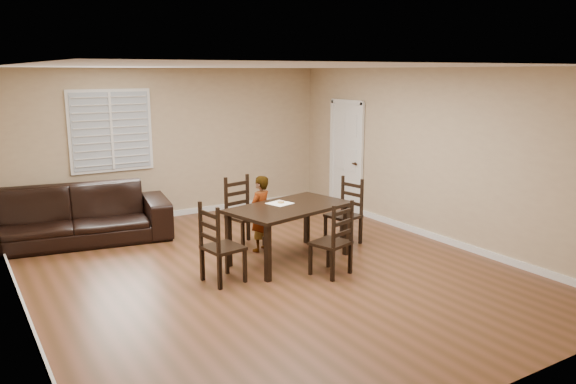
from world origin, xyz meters
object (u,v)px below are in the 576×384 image
(dining_table, at_px, (289,212))
(donut, at_px, (281,202))
(chair_left, at_px, (215,248))
(sofa, at_px, (71,216))
(child, at_px, (260,214))
(chair_near, at_px, (240,213))
(chair_far, at_px, (338,243))
(chair_right, at_px, (349,213))

(dining_table, distance_m, donut, 0.22)
(chair_left, relative_size, sofa, 0.35)
(dining_table, relative_size, child, 1.64)
(chair_left, xyz_separation_m, sofa, (-1.18, 2.79, -0.04))
(chair_near, bearing_deg, donut, -87.54)
(child, bearing_deg, chair_far, 78.13)
(chair_far, xyz_separation_m, sofa, (-2.65, 3.40, -0.02))
(child, relative_size, sofa, 0.38)
(chair_right, distance_m, donut, 1.34)
(chair_near, relative_size, donut, 11.60)
(chair_right, xyz_separation_m, donut, (-1.29, -0.08, 0.36))
(chair_far, xyz_separation_m, chair_left, (-1.47, 0.61, 0.02))
(chair_far, distance_m, donut, 1.15)
(chair_left, bearing_deg, chair_right, -85.91)
(chair_left, height_order, chair_right, chair_left)
(chair_right, height_order, child, child)
(sofa, bearing_deg, chair_far, -42.53)
(chair_near, height_order, chair_right, chair_near)
(chair_near, relative_size, sofa, 0.36)
(chair_near, bearing_deg, chair_left, -139.04)
(chair_right, relative_size, donut, 11.07)
(dining_table, bearing_deg, chair_near, 89.85)
(chair_far, xyz_separation_m, child, (-0.34, 1.48, 0.12))
(chair_near, xyz_separation_m, child, (0.10, -0.46, 0.08))
(chair_far, xyz_separation_m, donut, (-0.22, 1.07, 0.37))
(chair_left, bearing_deg, sofa, 14.83)
(chair_near, xyz_separation_m, chair_left, (-1.04, -1.34, -0.01))
(chair_right, bearing_deg, chair_far, -52.58)
(dining_table, relative_size, chair_near, 1.75)
(dining_table, height_order, child, child)
(chair_far, height_order, chair_left, chair_left)
(chair_near, relative_size, chair_right, 1.05)
(chair_near, height_order, donut, chair_near)
(child, bearing_deg, chair_left, 12.89)
(chair_far, distance_m, chair_left, 1.59)
(chair_left, bearing_deg, chair_near, -45.90)
(chair_near, relative_size, chair_far, 1.07)
(chair_near, bearing_deg, chair_right, -38.96)
(chair_right, height_order, donut, chair_right)
(dining_table, relative_size, sofa, 0.63)
(chair_near, distance_m, chair_far, 1.99)
(donut, bearing_deg, chair_right, 3.66)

